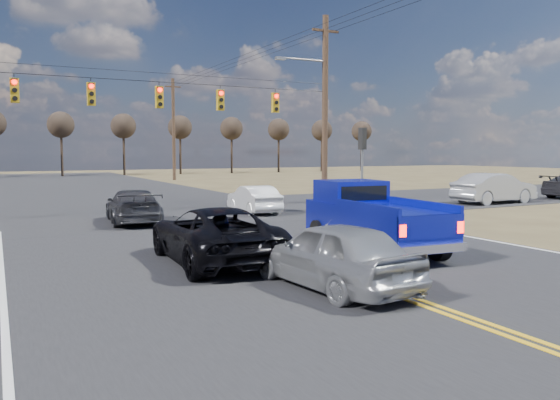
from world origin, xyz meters
name	(u,v)px	position (x,y,z in m)	size (l,w,h in m)	color
ground	(436,310)	(0.00, 0.00, 0.00)	(160.00, 160.00, 0.00)	brown
road_main	(225,234)	(0.00, 10.00, 0.00)	(14.00, 120.00, 0.02)	#28282B
road_cross	(161,212)	(0.00, 18.00, 0.00)	(120.00, 12.00, 0.02)	#28282B
signal_gantry	(171,103)	(0.50, 17.79, 5.06)	(19.60, 4.83, 10.00)	#473323
utility_poles	(165,97)	(0.00, 17.00, 5.23)	(19.60, 58.32, 10.00)	#473323
treeline	(120,104)	(0.00, 26.96, 5.70)	(87.00, 117.80, 7.40)	#33261C
pickup_truck	(371,218)	(2.48, 5.21, 0.94)	(2.46, 5.33, 1.94)	black
silver_suv	(333,254)	(-0.80, 2.14, 0.71)	(1.67, 4.14, 1.41)	#919398
black_suv	(214,235)	(-2.01, 5.72, 0.71)	(2.35, 5.09, 1.42)	black
white_car_queue	(254,199)	(3.61, 15.50, 0.63)	(1.33, 3.82, 1.26)	silver
dgrey_car_queue	(133,206)	(-2.09, 14.46, 0.66)	(1.86, 4.57, 1.32)	#313136
cross_car_east_near	(494,188)	(17.12, 13.66, 0.82)	(5.00, 1.74, 1.65)	#AFB1B7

